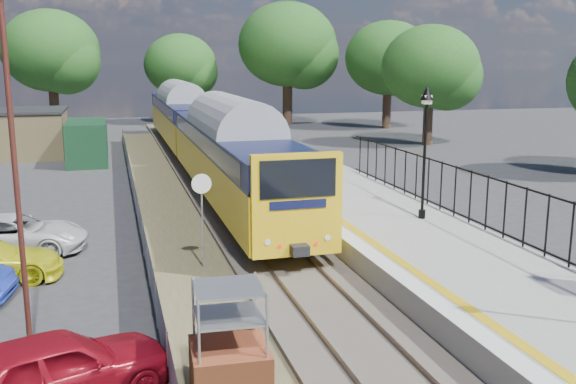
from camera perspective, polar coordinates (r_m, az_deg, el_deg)
name	(u,v)px	position (r m, az deg, el deg)	size (l,w,h in m)	color
ground	(336,326)	(15.95, 4.33, -11.76)	(120.00, 120.00, 0.00)	#2D2D30
track_bed	(240,226)	(24.66, -4.33, -3.02)	(5.90, 80.00, 0.29)	#473F38
platform	(370,219)	(24.34, 7.31, -2.41)	(5.00, 70.00, 0.90)	gray
platform_edge	(318,211)	(23.53, 2.69, -1.68)	(0.90, 70.00, 0.01)	silver
victorian_lamp_north	(426,121)	(22.37, 12.16, 6.20)	(0.44, 0.44, 4.60)	black
palisade_fence	(520,214)	(20.24, 19.92, -1.88)	(0.12, 26.00, 2.00)	black
wire_fence	(137,206)	(26.39, -13.30, -1.19)	(0.06, 52.00, 1.20)	#999EA3
outbuilding	(18,135)	(45.59, -22.87, 4.70)	(10.80, 10.10, 3.12)	tan
tree_line	(186,56)	(56.11, -9.08, 11.81)	(56.80, 43.80, 11.88)	#332319
train	(200,129)	(38.13, -7.84, 5.56)	(2.82, 40.83, 3.51)	gold
brick_plinth	(229,346)	(12.33, -5.24, -13.46)	(1.49, 1.49, 2.31)	#964726
speed_sign	(202,204)	(19.52, -7.66, -1.08)	(0.60, 0.11, 2.99)	#999EA3
carpark_lamp	(14,155)	(14.42, -23.19, 3.07)	(0.25, 0.50, 7.82)	#451D17
car_red	(57,369)	(13.04, -19.85, -14.57)	(1.70, 4.22, 1.44)	maroon
car_white	(13,235)	(23.11, -23.24, -3.51)	(2.19, 4.74, 1.32)	silver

